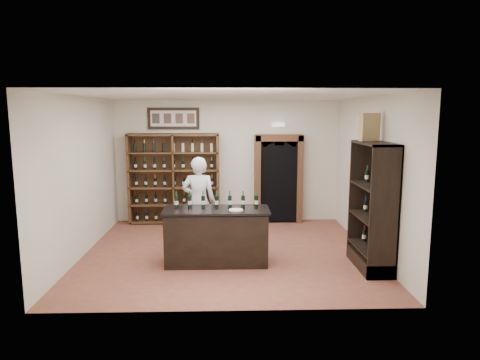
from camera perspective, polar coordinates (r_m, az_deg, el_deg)
name	(u,v)px	position (r m, az deg, el deg)	size (l,w,h in m)	color
floor	(228,252)	(8.46, -1.64, -9.58)	(5.50, 5.50, 0.00)	brown
ceiling	(227,96)	(8.02, -1.74, 11.18)	(5.50, 5.50, 0.00)	white
wall_back	(227,161)	(10.58, -1.69, 2.52)	(5.50, 0.04, 3.00)	beige
wall_left	(81,177)	(8.56, -20.43, 0.41)	(0.04, 5.00, 3.00)	beige
wall_right	(371,175)	(8.56, 17.06, 0.58)	(0.04, 5.00, 3.00)	beige
wine_shelf	(174,178)	(10.55, -8.76, 0.20)	(2.20, 0.38, 2.20)	#50371B
framed_picture	(173,118)	(10.57, -8.86, 8.11)	(1.25, 0.04, 0.52)	black
arched_doorway	(278,176)	(10.54, 5.13, 0.47)	(1.17, 0.35, 2.17)	black
emergency_light	(279,125)	(10.51, 5.17, 7.36)	(0.30, 0.10, 0.10)	white
tasting_counter	(217,236)	(7.74, -3.14, -7.53)	(1.88, 0.78, 1.00)	black
counter_bottle_0	(176,202)	(7.77, -8.48, -2.88)	(0.07, 0.07, 0.30)	black
counter_bottle_1	(190,202)	(7.75, -6.71, -2.88)	(0.07, 0.07, 0.30)	black
counter_bottle_2	(203,202)	(7.73, -4.94, -2.87)	(0.07, 0.07, 0.30)	black
counter_bottle_3	(216,201)	(7.72, -3.16, -2.87)	(0.07, 0.07, 0.30)	black
counter_bottle_4	(230,201)	(7.72, -1.37, -2.86)	(0.07, 0.07, 0.30)	black
counter_bottle_5	(243,201)	(7.72, 0.41, -2.85)	(0.07, 0.07, 0.30)	black
counter_bottle_6	(256,201)	(7.73, 2.19, -2.84)	(0.07, 0.07, 0.30)	black
side_cabinet	(373,226)	(7.80, 17.34, -5.83)	(0.48, 1.20, 2.20)	black
shopkeeper	(199,202)	(8.65, -5.51, -2.91)	(0.67, 0.44, 1.83)	white
plate	(236,210)	(7.47, -0.55, -4.03)	(0.24, 0.24, 0.02)	silver
wine_crate	(369,127)	(7.85, 16.87, 6.79)	(0.34, 0.14, 0.49)	tan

